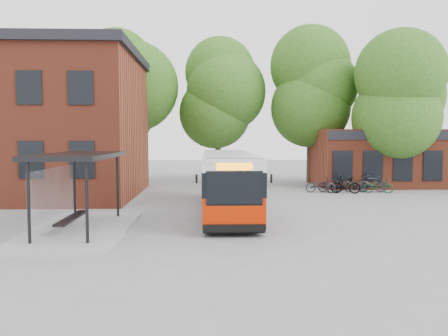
{
  "coord_description": "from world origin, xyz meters",
  "views": [
    {
      "loc": [
        0.21,
        -17.09,
        3.45
      ],
      "look_at": [
        0.98,
        3.62,
        2.0
      ],
      "focal_mm": 35.0,
      "sensor_mm": 36.0,
      "label": 1
    }
  ],
  "objects_px": {
    "bicycle_6": "(378,186)",
    "bicycle_2": "(340,185)",
    "city_bus": "(228,183)",
    "bicycle_5": "(372,184)",
    "bicycle_1": "(331,185)",
    "bus_shelter": "(80,192)",
    "bicycle_3": "(345,185)",
    "bicycle_4": "(356,183)",
    "bicycle_0": "(321,185)"
  },
  "relations": [
    {
      "from": "bicycle_3",
      "to": "bicycle_5",
      "type": "distance_m",
      "value": 1.91
    },
    {
      "from": "bicycle_6",
      "to": "bicycle_2",
      "type": "bearing_deg",
      "value": 102.36
    },
    {
      "from": "bicycle_5",
      "to": "bicycle_4",
      "type": "bearing_deg",
      "value": 37.49
    },
    {
      "from": "bus_shelter",
      "to": "bicycle_4",
      "type": "distance_m",
      "value": 18.62
    },
    {
      "from": "bus_shelter",
      "to": "bicycle_2",
      "type": "distance_m",
      "value": 16.87
    },
    {
      "from": "city_bus",
      "to": "bicycle_4",
      "type": "xyz_separation_m",
      "value": [
        8.71,
        7.86,
        -0.89
      ]
    },
    {
      "from": "bicycle_3",
      "to": "bicycle_4",
      "type": "distance_m",
      "value": 1.88
    },
    {
      "from": "bicycle_0",
      "to": "bicycle_1",
      "type": "bearing_deg",
      "value": -51.29
    },
    {
      "from": "bicycle_5",
      "to": "bicycle_6",
      "type": "relative_size",
      "value": 1.04
    },
    {
      "from": "bicycle_4",
      "to": "bicycle_5",
      "type": "distance_m",
      "value": 1.21
    },
    {
      "from": "city_bus",
      "to": "bicycle_5",
      "type": "distance_m",
      "value": 11.68
    },
    {
      "from": "bicycle_3",
      "to": "bicycle_4",
      "type": "bearing_deg",
      "value": -21.7
    },
    {
      "from": "bicycle_1",
      "to": "bicycle_4",
      "type": "bearing_deg",
      "value": -66.58
    },
    {
      "from": "bus_shelter",
      "to": "bicycle_6",
      "type": "bearing_deg",
      "value": 34.46
    },
    {
      "from": "bicycle_0",
      "to": "city_bus",
      "type": "bearing_deg",
      "value": 154.06
    },
    {
      "from": "bicycle_0",
      "to": "bicycle_3",
      "type": "bearing_deg",
      "value": -89.72
    },
    {
      "from": "bicycle_1",
      "to": "bicycle_5",
      "type": "height_order",
      "value": "bicycle_5"
    },
    {
      "from": "bicycle_2",
      "to": "bicycle_3",
      "type": "distance_m",
      "value": 0.45
    },
    {
      "from": "bicycle_3",
      "to": "bicycle_5",
      "type": "xyz_separation_m",
      "value": [
        1.84,
        0.5,
        0.02
      ]
    },
    {
      "from": "bicycle_0",
      "to": "bicycle_1",
      "type": "xyz_separation_m",
      "value": [
        0.72,
        0.3,
        0.01
      ]
    },
    {
      "from": "bicycle_2",
      "to": "bicycle_3",
      "type": "relative_size",
      "value": 1.08
    },
    {
      "from": "bus_shelter",
      "to": "bicycle_1",
      "type": "xyz_separation_m",
      "value": [
        12.47,
        11.06,
        -0.97
      ]
    },
    {
      "from": "city_bus",
      "to": "bicycle_5",
      "type": "relative_size",
      "value": 5.87
    },
    {
      "from": "bicycle_0",
      "to": "bicycle_3",
      "type": "height_order",
      "value": "bicycle_3"
    },
    {
      "from": "bicycle_0",
      "to": "bicycle_2",
      "type": "relative_size",
      "value": 0.95
    },
    {
      "from": "bicycle_1",
      "to": "bicycle_5",
      "type": "relative_size",
      "value": 0.88
    },
    {
      "from": "bicycle_6",
      "to": "bicycle_3",
      "type": "bearing_deg",
      "value": 112.44
    },
    {
      "from": "bicycle_1",
      "to": "bicycle_4",
      "type": "height_order",
      "value": "bicycle_1"
    },
    {
      "from": "bicycle_4",
      "to": "bicycle_6",
      "type": "bearing_deg",
      "value": -148.56
    },
    {
      "from": "city_bus",
      "to": "bicycle_1",
      "type": "height_order",
      "value": "city_bus"
    },
    {
      "from": "bus_shelter",
      "to": "city_bus",
      "type": "bearing_deg",
      "value": 35.18
    },
    {
      "from": "city_bus",
      "to": "bicycle_1",
      "type": "distance_m",
      "value": 9.89
    },
    {
      "from": "bicycle_1",
      "to": "bicycle_2",
      "type": "bearing_deg",
      "value": -121.02
    },
    {
      "from": "bicycle_3",
      "to": "bicycle_6",
      "type": "height_order",
      "value": "bicycle_3"
    },
    {
      "from": "bus_shelter",
      "to": "bicycle_0",
      "type": "relative_size",
      "value": 3.84
    },
    {
      "from": "bicycle_2",
      "to": "bicycle_0",
      "type": "bearing_deg",
      "value": 69.86
    },
    {
      "from": "bicycle_1",
      "to": "bicycle_2",
      "type": "height_order",
      "value": "bicycle_2"
    },
    {
      "from": "bicycle_4",
      "to": "city_bus",
      "type": "bearing_deg",
      "value": 126.84
    },
    {
      "from": "bicycle_1",
      "to": "bicycle_4",
      "type": "xyz_separation_m",
      "value": [
        1.87,
        0.77,
        -0.0
      ]
    },
    {
      "from": "bicycle_2",
      "to": "bicycle_4",
      "type": "bearing_deg",
      "value": -71.0
    },
    {
      "from": "bicycle_2",
      "to": "bicycle_3",
      "type": "xyz_separation_m",
      "value": [
        0.21,
        -0.4,
        0.03
      ]
    },
    {
      "from": "bicycle_5",
      "to": "bicycle_6",
      "type": "xyz_separation_m",
      "value": [
        0.29,
        -0.33,
        -0.09
      ]
    },
    {
      "from": "bicycle_0",
      "to": "bicycle_4",
      "type": "height_order",
      "value": "bicycle_4"
    },
    {
      "from": "bicycle_2",
      "to": "bicycle_1",
      "type": "bearing_deg",
      "value": 38.5
    },
    {
      "from": "bus_shelter",
      "to": "bicycle_3",
      "type": "distance_m",
      "value": 16.79
    },
    {
      "from": "bicycle_0",
      "to": "bicycle_6",
      "type": "relative_size",
      "value": 1.04
    },
    {
      "from": "bicycle_5",
      "to": "bicycle_2",
      "type": "bearing_deg",
      "value": 95.17
    },
    {
      "from": "bicycle_4",
      "to": "bicycle_2",
      "type": "bearing_deg",
      "value": 123.34
    },
    {
      "from": "bicycle_4",
      "to": "bicycle_6",
      "type": "height_order",
      "value": "bicycle_4"
    },
    {
      "from": "city_bus",
      "to": "bicycle_2",
      "type": "relative_size",
      "value": 5.6
    }
  ]
}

